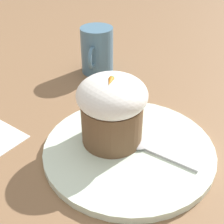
{
  "coord_description": "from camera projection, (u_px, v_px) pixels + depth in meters",
  "views": [
    {
      "loc": [
        0.36,
        0.06,
        0.32
      ],
      "look_at": [
        -0.01,
        -0.03,
        0.06
      ],
      "focal_mm": 50.0,
      "sensor_mm": 36.0,
      "label": 1
    }
  ],
  "objects": [
    {
      "name": "ground_plane",
      "position": [
        129.0,
        152.0,
        0.48
      ],
      "size": [
        4.0,
        4.0,
        0.0
      ],
      "primitive_type": "plane",
      "color": "#846042"
    },
    {
      "name": "dessert_plate",
      "position": [
        129.0,
        149.0,
        0.48
      ],
      "size": [
        0.26,
        0.26,
        0.01
      ],
      "color": "silver",
      "rests_on": "ground_plane"
    },
    {
      "name": "spoon",
      "position": [
        146.0,
        147.0,
        0.47
      ],
      "size": [
        0.06,
        0.12,
        0.01
      ],
      "color": "silver",
      "rests_on": "dessert_plate"
    },
    {
      "name": "coffee_cup",
      "position": [
        97.0,
        50.0,
        0.68
      ],
      "size": [
        0.1,
        0.07,
        0.1
      ],
      "color": "teal",
      "rests_on": "ground_plane"
    },
    {
      "name": "carrot_cake",
      "position": [
        112.0,
        108.0,
        0.46
      ],
      "size": [
        0.1,
        0.1,
        0.11
      ],
      "color": "brown",
      "rests_on": "dessert_plate"
    }
  ]
}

